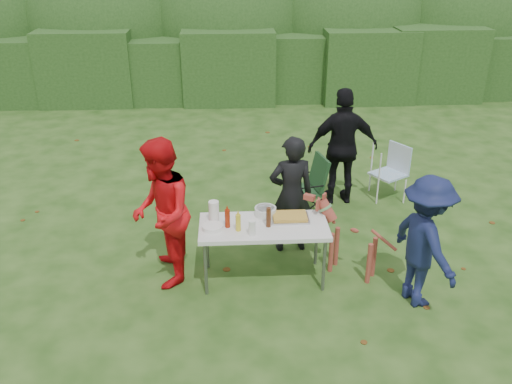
{
  "coord_description": "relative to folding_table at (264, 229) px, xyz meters",
  "views": [
    {
      "loc": [
        -0.06,
        -5.38,
        3.8
      ],
      "look_at": [
        0.26,
        0.46,
        1.0
      ],
      "focal_mm": 38.0,
      "sensor_mm": 36.0,
      "label": 1
    }
  ],
  "objects": [
    {
      "name": "dog",
      "position": [
        1.09,
        0.05,
        -0.23
      ],
      "size": [
        1.02,
        0.86,
        0.92
      ],
      "primitive_type": null,
      "rotation": [
        0.0,
        0.0,
        2.56
      ],
      "color": "#973F31",
      "rests_on": "ground"
    },
    {
      "name": "child",
      "position": [
        1.72,
        -0.53,
        0.08
      ],
      "size": [
        0.84,
        1.12,
        1.54
      ],
      "primitive_type": "imported",
      "rotation": [
        0.0,
        0.0,
        1.87
      ],
      "color": "#151C45",
      "rests_on": "ground"
    },
    {
      "name": "cup_stack",
      "position": [
        -0.15,
        -0.22,
        0.14
      ],
      "size": [
        0.08,
        0.08,
        0.18
      ],
      "primitive_type": "cylinder",
      "color": "white",
      "rests_on": "folding_table"
    },
    {
      "name": "pasta_bowl",
      "position": [
        0.04,
        0.24,
        0.1
      ],
      "size": [
        0.26,
        0.26,
        0.1
      ],
      "primitive_type": "cylinder",
      "color": "silver",
      "rests_on": "folding_table"
    },
    {
      "name": "person_black_puffy",
      "position": [
        1.33,
        2.04,
        0.21
      ],
      "size": [
        1.07,
        0.48,
        1.8
      ],
      "primitive_type": "imported",
      "rotation": [
        0.0,
        0.0,
        3.18
      ],
      "color": "black",
      "rests_on": "ground"
    },
    {
      "name": "lawn_chair",
      "position": [
        2.11,
        2.15,
        -0.26
      ],
      "size": [
        0.7,
        0.7,
        0.86
      ],
      "primitive_type": null,
      "rotation": [
        0.0,
        0.0,
        3.69
      ],
      "color": "#5396CA",
      "rests_on": "ground"
    },
    {
      "name": "hedge_row",
      "position": [
        -0.33,
        7.89,
        0.16
      ],
      "size": [
        22.0,
        1.4,
        1.7
      ],
      "primitive_type": "cube",
      "color": "#23471C",
      "rests_on": "ground"
    },
    {
      "name": "focaccia_bread",
      "position": [
        0.32,
        0.13,
        0.09
      ],
      "size": [
        0.4,
        0.26,
        0.04
      ],
      "primitive_type": "cube",
      "color": "gold",
      "rests_on": "food_tray"
    },
    {
      "name": "mustard_bottle",
      "position": [
        -0.3,
        -0.11,
        0.15
      ],
      "size": [
        0.06,
        0.06,
        0.2
      ],
      "primitive_type": "cylinder",
      "color": "gold",
      "rests_on": "folding_table"
    },
    {
      "name": "folding_table",
      "position": [
        0.0,
        0.0,
        0.0
      ],
      "size": [
        1.5,
        0.7,
        0.74
      ],
      "color": "silver",
      "rests_on": "ground"
    },
    {
      "name": "beer_bottle",
      "position": [
        0.05,
        -0.04,
        0.17
      ],
      "size": [
        0.06,
        0.06,
        0.24
      ],
      "primitive_type": "cylinder",
      "color": "#47230F",
      "rests_on": "folding_table"
    },
    {
      "name": "shrub_backdrop",
      "position": [
        -0.33,
        9.49,
        0.91
      ],
      "size": [
        20.0,
        2.6,
        3.2
      ],
      "primitive_type": "ellipsoid",
      "color": "#3D6628",
      "rests_on": "ground"
    },
    {
      "name": "ground",
      "position": [
        -0.33,
        -0.11,
        -0.69
      ],
      "size": [
        80.0,
        80.0,
        0.0
      ],
      "primitive_type": "plane",
      "color": "#1E4211"
    },
    {
      "name": "camping_chair",
      "position": [
        0.71,
        1.58,
        -0.22
      ],
      "size": [
        0.69,
        0.69,
        0.93
      ],
      "primitive_type": null,
      "rotation": [
        0.0,
        0.0,
        3.36
      ],
      "color": "#1B3D1F",
      "rests_on": "ground"
    },
    {
      "name": "paper_towel_roll",
      "position": [
        -0.58,
        0.12,
        0.18
      ],
      "size": [
        0.12,
        0.12,
        0.26
      ],
      "primitive_type": "cylinder",
      "color": "white",
      "rests_on": "folding_table"
    },
    {
      "name": "person_cook",
      "position": [
        0.4,
        0.68,
        0.1
      ],
      "size": [
        0.62,
        0.44,
        1.58
      ],
      "primitive_type": "imported",
      "rotation": [
        0.0,
        0.0,
        3.26
      ],
      "color": "black",
      "rests_on": "ground"
    },
    {
      "name": "ketchup_bottle",
      "position": [
        -0.42,
        -0.02,
        0.16
      ],
      "size": [
        0.06,
        0.06,
        0.22
      ],
      "primitive_type": "cylinder",
      "color": "maroon",
      "rests_on": "folding_table"
    },
    {
      "name": "food_tray",
      "position": [
        0.32,
        0.13,
        0.06
      ],
      "size": [
        0.45,
        0.3,
        0.02
      ],
      "primitive_type": "cube",
      "color": "#B7B7BA",
      "rests_on": "folding_table"
    },
    {
      "name": "plate_stack",
      "position": [
        -0.59,
        -0.07,
        0.08
      ],
      "size": [
        0.24,
        0.24,
        0.05
      ],
      "primitive_type": "cylinder",
      "color": "white",
      "rests_on": "folding_table"
    },
    {
      "name": "person_red_jacket",
      "position": [
        -1.18,
        0.06,
        0.21
      ],
      "size": [
        0.76,
        0.93,
        1.79
      ],
      "primitive_type": "imported",
      "rotation": [
        0.0,
        0.0,
        -1.47
      ],
      "color": "red",
      "rests_on": "ground"
    }
  ]
}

